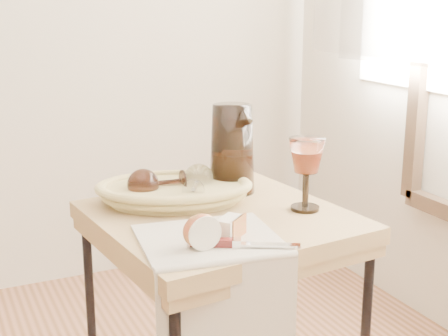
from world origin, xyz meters
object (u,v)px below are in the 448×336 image
tea_towel (209,239)px  goblet_lying_a (160,183)px  wine_goblet (306,174)px  bread_basket (174,193)px  apple_half (200,230)px  goblet_lying_b (196,183)px  table_knife (241,243)px  pitcher (232,149)px

tea_towel → goblet_lying_a: bearing=98.3°
wine_goblet → bread_basket: bearing=144.9°
tea_towel → apple_half: size_ratio=3.73×
goblet_lying_b → apple_half: size_ratio=1.60×
apple_half → table_knife: size_ratio=0.35×
goblet_lying_b → table_knife: size_ratio=0.56×
pitcher → table_knife: bearing=-106.4°
tea_towel → pitcher: 0.39m
pitcher → wine_goblet: bearing=-59.4°
tea_towel → pitcher: pitcher is taller
tea_towel → table_knife: 0.08m
bread_basket → apple_half: bearing=-82.4°
tea_towel → goblet_lying_b: 0.28m
table_knife → apple_half: bearing=-174.9°
goblet_lying_b → wine_goblet: wine_goblet is taller
wine_goblet → apple_half: 0.37m
goblet_lying_b → wine_goblet: bearing=-97.5°
goblet_lying_a → table_knife: (0.04, -0.37, -0.04)m
bread_basket → goblet_lying_b: goblet_lying_b is taller
goblet_lying_b → apple_half: (-0.12, -0.30, -0.01)m
goblet_lying_b → apple_half: 0.32m
bread_basket → pitcher: (0.18, 0.03, 0.09)m
apple_half → table_knife: 0.09m
goblet_lying_a → bread_basket: bearing=157.7°
wine_goblet → table_knife: (-0.26, -0.17, -0.08)m
wine_goblet → apple_half: wine_goblet is taller
pitcher → apple_half: bearing=-117.7°
pitcher → apple_half: pitcher is taller
apple_half → table_knife: apple_half is taller
pitcher → table_knife: (-0.17, -0.38, -0.10)m
goblet_lying_a → pitcher: bearing=-172.5°
pitcher → wine_goblet: size_ratio=1.51×
pitcher → table_knife: 0.43m
tea_towel → apple_half: apple_half is taller
bread_basket → goblet_lying_b: size_ratio=2.79×
bread_basket → table_knife: (0.01, -0.36, -0.01)m
goblet_lying_b → pitcher: (0.12, 0.05, 0.07)m
wine_goblet → pitcher: bearing=113.7°
wine_goblet → tea_towel: bearing=-163.0°
goblet_lying_b → wine_goblet: (0.22, -0.17, 0.04)m
wine_goblet → goblet_lying_b: bearing=142.2°
goblet_lying_b → apple_half: goblet_lying_b is taller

